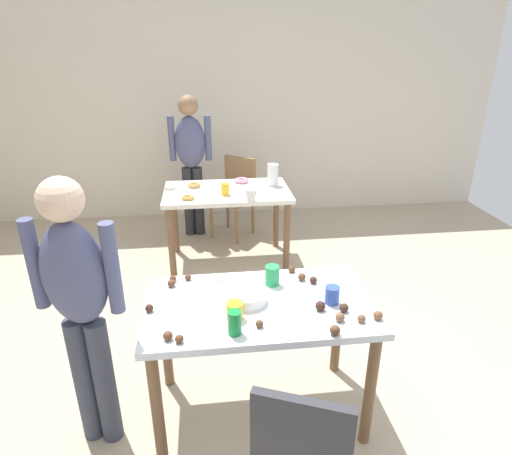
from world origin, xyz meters
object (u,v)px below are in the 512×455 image
chair_far_table (235,192)px  soda_can (235,323)px  dining_table_near (259,320)px  chair_near_table (304,451)px  person_girl_near (79,298)px  dining_table_far (227,201)px  mixing_bowl (247,297)px  pitcher_far (273,175)px  person_adult_far (191,154)px

chair_far_table → soda_can: 2.90m
dining_table_near → chair_near_table: bearing=-83.0°
chair_far_table → person_girl_near: person_girl_near is taller
dining_table_near → person_girl_near: size_ratio=0.81×
dining_table_far → person_girl_near: person_girl_near is taller
dining_table_far → mixing_bowl: size_ratio=5.74×
dining_table_far → soda_can: 2.18m
pitcher_far → person_girl_near: bearing=-121.3°
dining_table_far → mixing_bowl: 1.92m
dining_table_far → chair_near_table: (0.15, -2.64, -0.15)m
dining_table_near → dining_table_far: size_ratio=1.03×
dining_table_near → chair_near_table: (0.09, -0.72, -0.15)m
chair_far_table → person_girl_near: 2.89m
dining_table_near → chair_far_table: (0.07, 2.63, -0.15)m
chair_near_table → person_adult_far: 3.44m
dining_table_near → pitcher_far: bearing=79.1°
chair_near_table → mixing_bowl: (-0.15, 0.73, 0.28)m
mixing_bowl → pitcher_far: 2.07m
chair_near_table → soda_can: soda_can is taller
chair_near_table → person_adult_far: person_adult_far is taller
person_girl_near → mixing_bowl: 0.83m
dining_table_far → pitcher_far: (0.45, 0.10, 0.21)m
mixing_bowl → person_adult_far: bearing=97.1°
dining_table_near → chair_far_table: size_ratio=1.39×
person_girl_near → pitcher_far: 2.46m
chair_far_table → pitcher_far: 0.77m
dining_table_near → soda_can: bearing=-121.3°
chair_near_table → soda_can: size_ratio=7.13×
person_adult_far → mixing_bowl: person_adult_far is taller
person_girl_near → mixing_bowl: person_girl_near is taller
chair_near_table → person_adult_far: size_ratio=0.57×
mixing_bowl → soda_can: soda_can is taller
person_adult_far → dining_table_near: bearing=-81.5°
mixing_bowl → pitcher_far: (0.46, 2.02, 0.07)m
chair_far_table → mixing_bowl: size_ratio=4.26×
dining_table_near → pitcher_far: (0.39, 2.03, 0.21)m
dining_table_near → person_girl_near: person_girl_near is taller
chair_near_table → chair_far_table: (-0.02, 3.34, 0.00)m
dining_table_far → chair_far_table: 0.73m
dining_table_far → mixing_bowl: bearing=-90.2°
chair_far_table → person_adult_far: 0.63m
chair_near_table → soda_can: (-0.24, 0.47, 0.31)m
dining_table_far → person_adult_far: person_adult_far is taller
chair_near_table → dining_table_far: bearing=93.2°
chair_near_table → pitcher_far: 2.79m
chair_near_table → person_girl_near: bearing=146.6°
person_girl_near → mixing_bowl: (0.82, 0.09, -0.12)m
chair_far_table → pitcher_far: size_ratio=4.18×
chair_near_table → chair_far_table: bearing=90.3°
chair_far_table → soda_can: soda_can is taller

